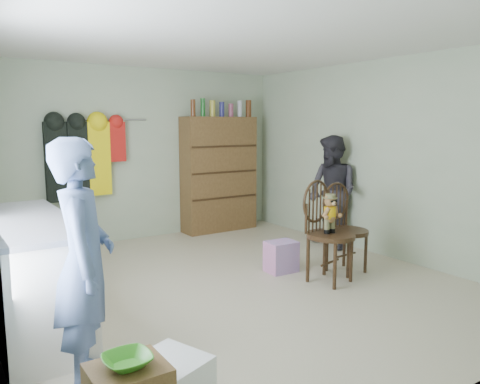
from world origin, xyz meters
TOP-DOWN VIEW (x-y plane):
  - ground_plane at (0.00, 0.00)m, footprint 5.00×5.00m
  - room_walls at (0.00, 0.53)m, footprint 5.00×5.00m
  - counter at (-1.95, 0.00)m, footprint 0.64×1.86m
  - bowl at (-1.85, -1.96)m, footprint 0.23×0.23m
  - chair_front at (0.92, -0.46)m, footprint 0.58×0.58m
  - chair_far at (1.33, -0.31)m, footprint 0.48×0.48m
  - striped_bag at (0.72, 0.06)m, footprint 0.35×0.28m
  - person_left at (-1.79, -1.04)m, footprint 0.56×0.68m
  - person_right at (1.96, 0.50)m, footprint 0.61×0.77m
  - dresser at (1.25, 2.30)m, footprint 1.20×0.39m
  - coat_rack at (-0.83, 2.38)m, footprint 1.42×0.12m

SIDE VIEW (x-z plane):
  - ground_plane at x=0.00m, z-range 0.00..0.00m
  - striped_bag at x=0.72m, z-range 0.00..0.35m
  - counter at x=-1.95m, z-range 0.00..0.94m
  - chair_far at x=1.33m, z-range 0.04..1.06m
  - bowl at x=-1.85m, z-range 0.53..0.58m
  - chair_front at x=0.92m, z-range 0.08..1.18m
  - person_right at x=1.96m, z-range 0.00..1.54m
  - person_left at x=-1.79m, z-range 0.00..1.61m
  - dresser at x=1.25m, z-range -0.12..1.95m
  - coat_rack at x=-0.83m, z-range 0.70..1.80m
  - room_walls at x=0.00m, z-range -0.92..4.08m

